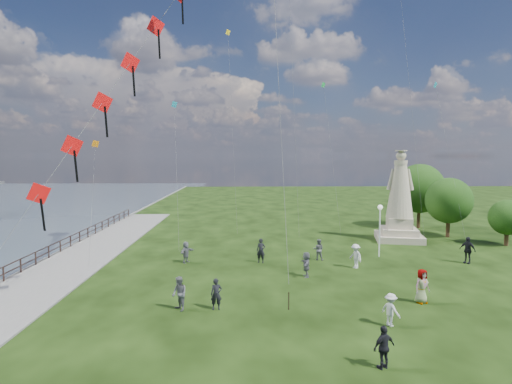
{
  "coord_description": "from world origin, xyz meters",
  "views": [
    {
      "loc": [
        -1.7,
        -17.74,
        7.66
      ],
      "look_at": [
        -1.0,
        8.0,
        5.5
      ],
      "focal_mm": 30.0,
      "sensor_mm": 36.0,
      "label": 1
    }
  ],
  "objects_px": {
    "person_0": "(216,294)",
    "person_2": "(391,310)",
    "person_1": "(179,294)",
    "person_3": "(384,347)",
    "person_11": "(306,264)",
    "lamppost": "(380,219)",
    "person_5": "(186,252)",
    "statue": "(400,207)",
    "person_7": "(318,250)",
    "person_8": "(356,256)",
    "person_9": "(467,250)",
    "person_4": "(422,286)",
    "person_6": "(261,251)"
  },
  "relations": [
    {
      "from": "statue",
      "to": "person_8",
      "type": "bearing_deg",
      "value": -111.87
    },
    {
      "from": "person_8",
      "to": "statue",
      "type": "bearing_deg",
      "value": 118.15
    },
    {
      "from": "statue",
      "to": "person_1",
      "type": "distance_m",
      "value": 24.59
    },
    {
      "from": "person_3",
      "to": "person_7",
      "type": "xyz_separation_m",
      "value": [
        0.44,
        16.2,
        -0.01
      ]
    },
    {
      "from": "person_3",
      "to": "person_6",
      "type": "height_order",
      "value": "person_6"
    },
    {
      "from": "person_4",
      "to": "person_8",
      "type": "distance_m",
      "value": 7.22
    },
    {
      "from": "lamppost",
      "to": "person_1",
      "type": "relative_size",
      "value": 2.34
    },
    {
      "from": "person_6",
      "to": "person_11",
      "type": "relative_size",
      "value": 1.09
    },
    {
      "from": "person_1",
      "to": "person_11",
      "type": "distance_m",
      "value": 9.21
    },
    {
      "from": "person_1",
      "to": "person_0",
      "type": "bearing_deg",
      "value": 58.06
    },
    {
      "from": "person_9",
      "to": "person_3",
      "type": "bearing_deg",
      "value": -73.37
    },
    {
      "from": "person_6",
      "to": "person_8",
      "type": "xyz_separation_m",
      "value": [
        6.43,
        -1.68,
        -0.04
      ]
    },
    {
      "from": "lamppost",
      "to": "person_5",
      "type": "xyz_separation_m",
      "value": [
        -14.5,
        -1.44,
        -2.11
      ]
    },
    {
      "from": "person_1",
      "to": "person_6",
      "type": "bearing_deg",
      "value": 120.26
    },
    {
      "from": "person_1",
      "to": "person_5",
      "type": "height_order",
      "value": "person_1"
    },
    {
      "from": "statue",
      "to": "person_7",
      "type": "bearing_deg",
      "value": -127.92
    },
    {
      "from": "person_5",
      "to": "person_11",
      "type": "relative_size",
      "value": 0.96
    },
    {
      "from": "person_2",
      "to": "person_11",
      "type": "bearing_deg",
      "value": -14.77
    },
    {
      "from": "person_0",
      "to": "person_11",
      "type": "bearing_deg",
      "value": 38.74
    },
    {
      "from": "person_2",
      "to": "person_6",
      "type": "bearing_deg",
      "value": -8.42
    },
    {
      "from": "person_2",
      "to": "person_6",
      "type": "relative_size",
      "value": 0.85
    },
    {
      "from": "statue",
      "to": "person_7",
      "type": "relative_size",
      "value": 5.22
    },
    {
      "from": "person_2",
      "to": "person_4",
      "type": "xyz_separation_m",
      "value": [
        2.65,
        2.95,
        0.15
      ]
    },
    {
      "from": "statue",
      "to": "person_4",
      "type": "xyz_separation_m",
      "value": [
        -4.82,
        -16.56,
        -2.2
      ]
    },
    {
      "from": "person_1",
      "to": "person_9",
      "type": "bearing_deg",
      "value": 80.13
    },
    {
      "from": "person_7",
      "to": "statue",
      "type": "bearing_deg",
      "value": -124.89
    },
    {
      "from": "person_3",
      "to": "person_6",
      "type": "xyz_separation_m",
      "value": [
        -3.84,
        15.53,
        0.08
      ]
    },
    {
      "from": "person_3",
      "to": "person_4",
      "type": "distance_m",
      "value": 8.02
    },
    {
      "from": "person_2",
      "to": "person_3",
      "type": "relative_size",
      "value": 0.94
    },
    {
      "from": "lamppost",
      "to": "person_0",
      "type": "bearing_deg",
      "value": -136.83
    },
    {
      "from": "person_2",
      "to": "person_7",
      "type": "xyz_separation_m",
      "value": [
        -1.14,
        12.34,
        0.04
      ]
    },
    {
      "from": "person_1",
      "to": "person_2",
      "type": "bearing_deg",
      "value": 42.74
    },
    {
      "from": "person_6",
      "to": "person_11",
      "type": "xyz_separation_m",
      "value": [
        2.74,
        -3.69,
        -0.08
      ]
    },
    {
      "from": "person_8",
      "to": "person_0",
      "type": "bearing_deg",
      "value": -77.18
    },
    {
      "from": "person_4",
      "to": "person_8",
      "type": "height_order",
      "value": "person_4"
    },
    {
      "from": "person_5",
      "to": "person_8",
      "type": "distance_m",
      "value": 11.97
    },
    {
      "from": "person_4",
      "to": "person_2",
      "type": "bearing_deg",
      "value": -153.55
    },
    {
      "from": "person_7",
      "to": "person_2",
      "type": "bearing_deg",
      "value": 110.6
    },
    {
      "from": "lamppost",
      "to": "person_2",
      "type": "relative_size",
      "value": 2.67
    },
    {
      "from": "person_3",
      "to": "person_8",
      "type": "height_order",
      "value": "person_8"
    },
    {
      "from": "lamppost",
      "to": "person_1",
      "type": "bearing_deg",
      "value": -140.72
    },
    {
      "from": "person_1",
      "to": "person_3",
      "type": "distance_m",
      "value": 10.24
    },
    {
      "from": "person_9",
      "to": "person_0",
      "type": "bearing_deg",
      "value": -100.31
    },
    {
      "from": "person_8",
      "to": "person_6",
      "type": "bearing_deg",
      "value": -132.32
    },
    {
      "from": "person_5",
      "to": "statue",
      "type": "bearing_deg",
      "value": -37.29
    },
    {
      "from": "person_4",
      "to": "person_5",
      "type": "relative_size",
      "value": 1.17
    },
    {
      "from": "person_0",
      "to": "person_2",
      "type": "height_order",
      "value": "person_0"
    },
    {
      "from": "person_1",
      "to": "person_4",
      "type": "bearing_deg",
      "value": 58.76
    },
    {
      "from": "lamppost",
      "to": "person_5",
      "type": "relative_size",
      "value": 2.59
    },
    {
      "from": "person_0",
      "to": "person_7",
      "type": "bearing_deg",
      "value": 47.53
    }
  ]
}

